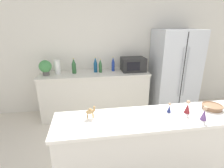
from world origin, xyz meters
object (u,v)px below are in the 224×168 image
object	(u,v)px
back_bottle_1	(100,66)
wise_man_figurine_crimson	(188,107)
back_bottle_2	(74,66)
microwave	(133,64)
back_bottle_3	(113,64)
wise_man_figurine_purple	(204,114)
refrigerator	(174,72)
wise_man_figurine_blue	(169,108)
fruit_bowl	(212,107)
potted_plant	(45,67)
paper_towel_roll	(57,67)
camel_figurine	(91,111)
back_bottle_0	(95,65)

from	to	relation	value
back_bottle_1	wise_man_figurine_crimson	size ratio (longest dim) A/B	1.83
back_bottle_2	microwave	bearing A→B (deg)	-0.59
back_bottle_1	back_bottle_3	distance (m)	0.28
back_bottle_3	microwave	bearing A→B (deg)	-8.75
microwave	wise_man_figurine_crimson	world-z (taller)	microwave
back_bottle_3	wise_man_figurine_purple	distance (m)	2.19
refrigerator	back_bottle_2	world-z (taller)	refrigerator
wise_man_figurine_blue	wise_man_figurine_crimson	distance (m)	0.20
back_bottle_1	back_bottle_3	world-z (taller)	back_bottle_3
fruit_bowl	potted_plant	bearing A→B (deg)	140.59
wise_man_figurine_blue	wise_man_figurine_purple	size ratio (longest dim) A/B	0.75
paper_towel_roll	camel_figurine	size ratio (longest dim) A/B	2.09
potted_plant	wise_man_figurine_blue	size ratio (longest dim) A/B	2.59
wise_man_figurine_blue	wise_man_figurine_crimson	world-z (taller)	wise_man_figurine_crimson
back_bottle_2	camel_figurine	bearing A→B (deg)	-82.22
wise_man_figurine_purple	back_bottle_1	bearing A→B (deg)	112.97
back_bottle_1	wise_man_figurine_crimson	world-z (taller)	back_bottle_1
refrigerator	microwave	world-z (taller)	refrigerator
wise_man_figurine_crimson	potted_plant	bearing A→B (deg)	135.11
back_bottle_3	camel_figurine	xyz separation A→B (m)	(-0.55, -1.89, -0.05)
paper_towel_roll	back_bottle_1	size ratio (longest dim) A/B	0.99
refrigerator	potted_plant	world-z (taller)	refrigerator
refrigerator	back_bottle_0	xyz separation A→B (m)	(-1.66, 0.11, 0.19)
back_bottle_1	wise_man_figurine_blue	distance (m)	1.93
back_bottle_2	wise_man_figurine_blue	world-z (taller)	back_bottle_2
microwave	wise_man_figurine_blue	bearing A→B (deg)	-92.98
back_bottle_3	wise_man_figurine_purple	size ratio (longest dim) A/B	1.96
back_bottle_3	wise_man_figurine_crimson	distance (m)	2.01
back_bottle_0	back_bottle_1	size ratio (longest dim) A/B	1.12
camel_figurine	back_bottle_2	bearing A→B (deg)	97.78
paper_towel_roll	wise_man_figurine_purple	world-z (taller)	paper_towel_roll
fruit_bowl	back_bottle_0	bearing A→B (deg)	123.14
microwave	back_bottle_2	size ratio (longest dim) A/B	1.60
back_bottle_0	camel_figurine	distance (m)	1.86
fruit_bowl	wise_man_figurine_crimson	bearing A→B (deg)	-173.00
potted_plant	microwave	bearing A→B (deg)	1.91
back_bottle_3	camel_figurine	world-z (taller)	back_bottle_3
paper_towel_roll	wise_man_figurine_blue	world-z (taller)	paper_towel_roll
potted_plant	back_bottle_0	world-z (taller)	back_bottle_0
back_bottle_0	back_bottle_2	xyz separation A→B (m)	(-0.43, -0.01, -0.00)
microwave	wise_man_figurine_blue	distance (m)	1.84
paper_towel_roll	back_bottle_2	bearing A→B (deg)	-1.50
back_bottle_0	back_bottle_2	bearing A→B (deg)	-179.05
refrigerator	fruit_bowl	world-z (taller)	refrigerator
refrigerator	wise_man_figurine_blue	size ratio (longest dim) A/B	15.58
refrigerator	wise_man_figurine_blue	world-z (taller)	refrigerator
refrigerator	paper_towel_roll	bearing A→B (deg)	177.37
paper_towel_roll	wise_man_figurine_crimson	world-z (taller)	paper_towel_roll
refrigerator	back_bottle_2	xyz separation A→B (m)	(-2.09, 0.10, 0.19)
microwave	wise_man_figurine_purple	size ratio (longest dim) A/B	3.17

